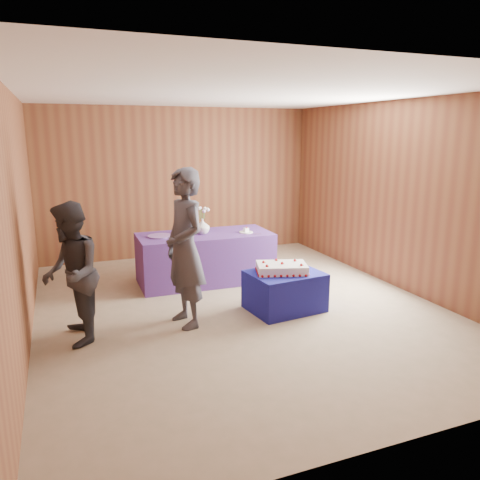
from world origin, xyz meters
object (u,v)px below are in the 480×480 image
sheet_cake (282,268)px  guest_left (185,249)px  guest_right (71,274)px  vase (202,226)px  serving_table (205,258)px  cake_table (285,291)px

sheet_cake → guest_left: size_ratio=0.40×
guest_left → guest_right: size_ratio=1.20×
vase → guest_right: size_ratio=0.15×
serving_table → sheet_cake: 1.60m
cake_table → guest_left: bearing=173.7°
sheet_cake → guest_left: bearing=-161.7°
sheet_cake → cake_table: bearing=-5.2°
serving_table → guest_right: bearing=-140.6°
vase → guest_right: guest_right is taller
guest_left → vase: bearing=145.8°
guest_left → sheet_cake: bearing=80.3°
cake_table → vase: vase is taller
serving_table → sheet_cake: serving_table is taller
cake_table → sheet_cake: (-0.04, 0.02, 0.31)m
sheet_cake → guest_left: 1.32m
serving_table → sheet_cake: bearing=-68.2°
sheet_cake → vase: bearing=128.8°
guest_right → serving_table: bearing=127.8°
cake_table → sheet_cake: size_ratio=1.20×
cake_table → guest_right: bearing=174.5°
guest_left → guest_right: (-1.26, -0.03, -0.16)m
cake_table → sheet_cake: bearing=151.0°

